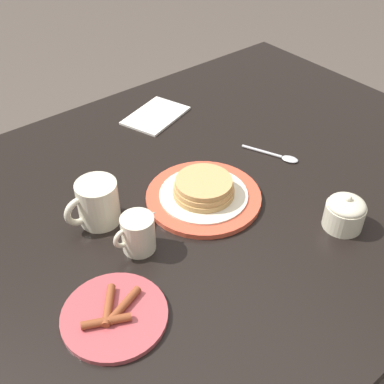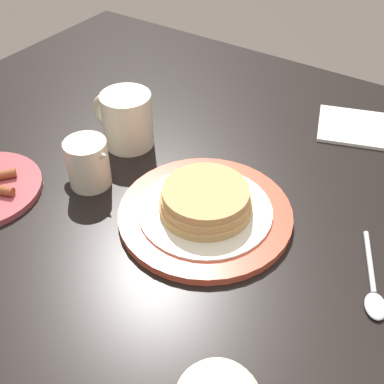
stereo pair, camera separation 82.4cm
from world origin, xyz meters
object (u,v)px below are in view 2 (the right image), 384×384
object	(u,v)px
napkin	(367,129)
spoon	(373,289)
creamer_pitcher	(88,162)
pancake_plate	(205,208)
coffee_mug	(126,119)

from	to	relation	value
napkin	spoon	size ratio (longest dim) A/B	1.44
creamer_pitcher	napkin	world-z (taller)	creamer_pitcher
napkin	pancake_plate	bearing A→B (deg)	70.65
napkin	spoon	world-z (taller)	spoon
creamer_pitcher	napkin	distance (m)	0.50
creamer_pitcher	spoon	distance (m)	0.44
pancake_plate	coffee_mug	world-z (taller)	coffee_mug
coffee_mug	napkin	world-z (taller)	coffee_mug
coffee_mug	spoon	world-z (taller)	coffee_mug
pancake_plate	napkin	size ratio (longest dim) A/B	1.25
pancake_plate	coffee_mug	xyz separation A→B (m)	(0.21, -0.08, 0.03)
creamer_pitcher	napkin	size ratio (longest dim) A/B	0.50
coffee_mug	spoon	distance (m)	0.46
creamer_pitcher	spoon	xyz separation A→B (m)	(-0.43, -0.04, -0.04)
pancake_plate	creamer_pitcher	bearing A→B (deg)	9.96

